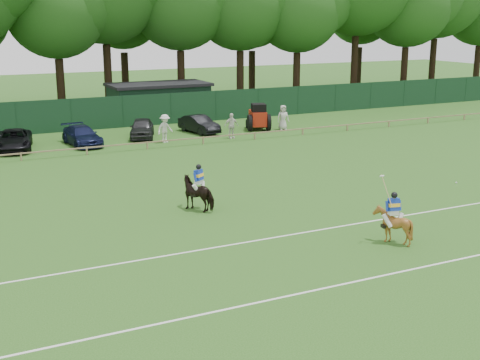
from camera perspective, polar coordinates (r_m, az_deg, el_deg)
ground at (r=26.42m, az=1.89°, el=-4.52°), size 160.00×160.00×0.00m
horse_dark at (r=29.10m, az=-3.66°, el=-1.18°), size 1.71×1.95×1.52m
horse_chestnut at (r=25.51m, az=13.40°, el=-3.91°), size 1.43×1.53×1.44m
suv_black at (r=44.60m, az=-19.46°, el=3.37°), size 2.99×5.09×1.33m
sedan_navy at (r=44.98m, az=-13.86°, el=3.84°), size 2.26×4.62×1.29m
hatch_grey at (r=46.99m, az=-8.71°, el=4.59°), size 2.95×4.40×1.39m
estate_black at (r=48.47m, az=-3.65°, el=4.97°), size 2.13×4.14×1.30m
spectator_left at (r=44.87m, az=-6.68°, el=4.57°), size 1.44×1.13×1.96m
spectator_mid at (r=46.10m, az=-0.79°, el=4.84°), size 1.07×0.45×1.82m
spectator_right at (r=49.75m, az=3.85°, el=5.57°), size 1.02×0.75×1.91m
rider_dark at (r=28.91m, az=-3.66°, el=0.16°), size 0.84×0.66×1.41m
rider_chestnut at (r=25.30m, az=13.49°, el=-2.45°), size 0.93×0.69×2.05m
polo_ball at (r=35.57m, az=18.67°, el=-0.23°), size 0.09×0.09×0.09m
pitch_lines at (r=23.57m, az=5.90°, el=-6.96°), size 60.00×5.10×0.01m
pitch_rail at (r=42.53m, az=-9.53°, el=3.19°), size 62.10×0.10×0.50m
perimeter_fence at (r=50.98m, az=-12.51°, el=5.81°), size 92.08×0.08×2.50m
utility_shed at (r=55.45m, az=-7.21°, el=7.00°), size 8.40×4.40×3.04m
tree_row at (r=59.32m, az=-12.42°, el=5.76°), size 96.00×12.00×21.00m
tractor at (r=49.63m, az=1.61°, el=5.59°), size 2.28×2.81×2.05m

